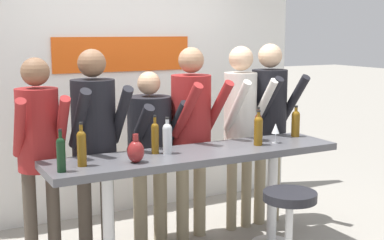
% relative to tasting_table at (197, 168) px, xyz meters
% --- Properties ---
extents(back_wall, '(4.11, 0.12, 2.51)m').
position_rel_tasting_table_xyz_m(back_wall, '(-0.00, 1.58, 0.44)').
color(back_wall, silver).
rests_on(back_wall, ground_plane).
extents(tasting_table, '(2.51, 0.58, 0.96)m').
position_rel_tasting_table_xyz_m(tasting_table, '(0.00, 0.00, 0.00)').
color(tasting_table, '#4C4C51').
rests_on(tasting_table, ground_plane).
extents(bar_stool, '(0.44, 0.44, 0.72)m').
position_rel_tasting_table_xyz_m(bar_stool, '(0.48, -0.63, -0.34)').
color(bar_stool, silver).
rests_on(bar_stool, ground_plane).
extents(person_far_left, '(0.42, 0.54, 1.74)m').
position_rel_tasting_table_xyz_m(person_far_left, '(-1.18, 0.49, 0.27)').
color(person_far_left, '#473D33').
rests_on(person_far_left, ground_plane).
extents(person_left, '(0.46, 0.57, 1.80)m').
position_rel_tasting_table_xyz_m(person_left, '(-0.72, 0.49, 0.30)').
color(person_left, '#473D33').
rests_on(person_left, ground_plane).
extents(person_center_left, '(0.53, 0.60, 1.59)m').
position_rel_tasting_table_xyz_m(person_center_left, '(-0.17, 0.57, 0.15)').
color(person_center_left, gray).
rests_on(person_center_left, ground_plane).
extents(person_center, '(0.50, 0.61, 1.80)m').
position_rel_tasting_table_xyz_m(person_center, '(0.21, 0.49, 0.30)').
color(person_center, gray).
rests_on(person_center, ground_plane).
extents(person_center_right, '(0.38, 0.53, 1.80)m').
position_rel_tasting_table_xyz_m(person_center_right, '(0.75, 0.49, 0.32)').
color(person_center_right, gray).
rests_on(person_center_right, ground_plane).
extents(person_right, '(0.45, 0.58, 1.82)m').
position_rel_tasting_table_xyz_m(person_right, '(1.10, 0.51, 0.32)').
color(person_right, gray).
rests_on(person_right, ground_plane).
extents(wine_bottle_0, '(0.07, 0.07, 0.33)m').
position_rel_tasting_table_xyz_m(wine_bottle_0, '(-0.98, -0.03, 0.29)').
color(wine_bottle_0, brown).
rests_on(wine_bottle_0, tasting_table).
extents(wine_bottle_1, '(0.06, 0.06, 0.31)m').
position_rel_tasting_table_xyz_m(wine_bottle_1, '(0.68, 0.10, 0.28)').
color(wine_bottle_1, '#4C1E0F').
rests_on(wine_bottle_1, tasting_table).
extents(wine_bottle_2, '(0.06, 0.06, 0.32)m').
position_rel_tasting_table_xyz_m(wine_bottle_2, '(-0.34, 0.09, 0.29)').
color(wine_bottle_2, brown).
rests_on(wine_bottle_2, tasting_table).
extents(wine_bottle_3, '(0.08, 0.08, 0.31)m').
position_rel_tasting_table_xyz_m(wine_bottle_3, '(0.58, -0.04, 0.29)').
color(wine_bottle_3, brown).
rests_on(wine_bottle_3, tasting_table).
extents(wine_bottle_4, '(0.08, 0.08, 0.30)m').
position_rel_tasting_table_xyz_m(wine_bottle_4, '(-0.25, 0.04, 0.28)').
color(wine_bottle_4, '#B7BCC1').
rests_on(wine_bottle_4, tasting_table).
extents(wine_bottle_5, '(0.06, 0.06, 0.31)m').
position_rel_tasting_table_xyz_m(wine_bottle_5, '(-1.15, -0.12, 0.28)').
color(wine_bottle_5, black).
rests_on(wine_bottle_5, tasting_table).
extents(wine_bottle_6, '(0.08, 0.08, 0.29)m').
position_rel_tasting_table_xyz_m(wine_bottle_6, '(1.12, 0.12, 0.28)').
color(wine_bottle_6, brown).
rests_on(wine_bottle_6, tasting_table).
extents(wine_glass_0, '(0.07, 0.07, 0.18)m').
position_rel_tasting_table_xyz_m(wine_glass_0, '(0.77, -0.03, 0.27)').
color(wine_glass_0, silver).
rests_on(wine_glass_0, tasting_table).
extents(decorative_vase, '(0.13, 0.13, 0.22)m').
position_rel_tasting_table_xyz_m(decorative_vase, '(-0.59, -0.12, 0.23)').
color(decorative_vase, maroon).
rests_on(decorative_vase, tasting_table).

